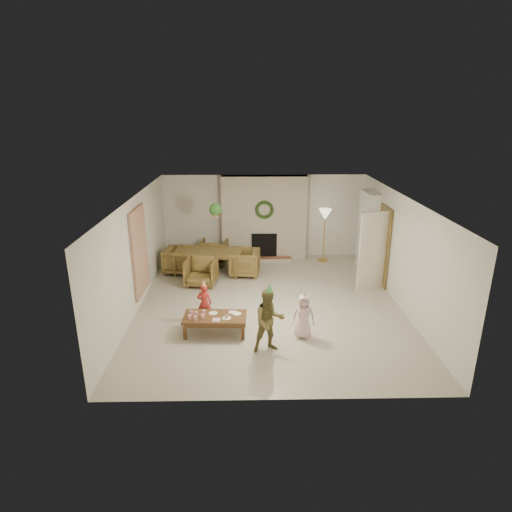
{
  "coord_description": "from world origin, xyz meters",
  "views": [
    {
      "loc": [
        -0.5,
        -9.13,
        4.32
      ],
      "look_at": [
        -0.3,
        0.4,
        1.05
      ],
      "focal_mm": 30.13,
      "sensor_mm": 36.0,
      "label": 1
    }
  ],
  "objects_px": {
    "dining_chair_left": "(179,260)",
    "coffee_table_top": "(215,317)",
    "dining_chair_right": "(244,263)",
    "child_red": "(204,303)",
    "dining_chair_far": "(214,252)",
    "child_plaid": "(269,321)",
    "dining_chair_near": "(201,272)",
    "child_pink": "(303,316)",
    "dining_table": "(208,262)"
  },
  "relations": [
    {
      "from": "dining_chair_far",
      "to": "child_plaid",
      "type": "height_order",
      "value": "child_plaid"
    },
    {
      "from": "dining_chair_left",
      "to": "child_red",
      "type": "bearing_deg",
      "value": -154.25
    },
    {
      "from": "child_plaid",
      "to": "child_red",
      "type": "bearing_deg",
      "value": 125.57
    },
    {
      "from": "dining_table",
      "to": "coffee_table_top",
      "type": "distance_m",
      "value": 3.39
    },
    {
      "from": "dining_chair_right",
      "to": "child_red",
      "type": "bearing_deg",
      "value": -9.66
    },
    {
      "from": "dining_table",
      "to": "child_pink",
      "type": "xyz_separation_m",
      "value": [
        2.18,
        -3.55,
        0.13
      ]
    },
    {
      "from": "dining_chair_near",
      "to": "child_plaid",
      "type": "relative_size",
      "value": 0.64
    },
    {
      "from": "dining_chair_far",
      "to": "child_plaid",
      "type": "bearing_deg",
      "value": 113.39
    },
    {
      "from": "dining_chair_far",
      "to": "child_plaid",
      "type": "distance_m",
      "value": 5.03
    },
    {
      "from": "dining_chair_near",
      "to": "child_red",
      "type": "bearing_deg",
      "value": -74.84
    },
    {
      "from": "dining_chair_right",
      "to": "dining_chair_near",
      "type": "bearing_deg",
      "value": -51.34
    },
    {
      "from": "dining_chair_near",
      "to": "dining_chair_right",
      "type": "distance_m",
      "value": 1.29
    },
    {
      "from": "coffee_table_top",
      "to": "child_red",
      "type": "relative_size",
      "value": 1.49
    },
    {
      "from": "dining_chair_right",
      "to": "child_plaid",
      "type": "relative_size",
      "value": 0.64
    },
    {
      "from": "dining_chair_near",
      "to": "dining_chair_left",
      "type": "height_order",
      "value": "same"
    },
    {
      "from": "dining_chair_right",
      "to": "coffee_table_top",
      "type": "height_order",
      "value": "dining_chair_right"
    },
    {
      "from": "dining_chair_far",
      "to": "dining_chair_near",
      "type": "bearing_deg",
      "value": 90.0
    },
    {
      "from": "dining_chair_left",
      "to": "coffee_table_top",
      "type": "bearing_deg",
      "value": -152.96
    },
    {
      "from": "coffee_table_top",
      "to": "dining_chair_right",
      "type": "bearing_deg",
      "value": 82.06
    },
    {
      "from": "dining_chair_left",
      "to": "child_plaid",
      "type": "xyz_separation_m",
      "value": [
        2.28,
        -4.14,
        0.26
      ]
    },
    {
      "from": "dining_chair_right",
      "to": "child_pink",
      "type": "height_order",
      "value": "child_pink"
    },
    {
      "from": "dining_chair_near",
      "to": "child_pink",
      "type": "height_order",
      "value": "child_pink"
    },
    {
      "from": "dining_table",
      "to": "dining_chair_right",
      "type": "relative_size",
      "value": 2.34
    },
    {
      "from": "dining_chair_near",
      "to": "child_red",
      "type": "height_order",
      "value": "child_red"
    },
    {
      "from": "dining_table",
      "to": "child_pink",
      "type": "distance_m",
      "value": 4.17
    },
    {
      "from": "dining_chair_right",
      "to": "child_pink",
      "type": "relative_size",
      "value": 0.86
    },
    {
      "from": "dining_chair_near",
      "to": "dining_table",
      "type": "bearing_deg",
      "value": 90.0
    },
    {
      "from": "dining_chair_left",
      "to": "dining_chair_near",
      "type": "bearing_deg",
      "value": -135.0
    },
    {
      "from": "dining_table",
      "to": "coffee_table_top",
      "type": "bearing_deg",
      "value": -75.24
    },
    {
      "from": "dining_chair_far",
      "to": "dining_chair_right",
      "type": "distance_m",
      "value": 1.29
    },
    {
      "from": "dining_chair_near",
      "to": "dining_chair_right",
      "type": "relative_size",
      "value": 1.0
    },
    {
      "from": "dining_chair_left",
      "to": "dining_table",
      "type": "bearing_deg",
      "value": -90.0
    },
    {
      "from": "dining_chair_left",
      "to": "coffee_table_top",
      "type": "relative_size",
      "value": 0.62
    },
    {
      "from": "dining_chair_left",
      "to": "child_pink",
      "type": "xyz_separation_m",
      "value": [
        2.98,
        -3.65,
        0.1
      ]
    },
    {
      "from": "dining_table",
      "to": "child_red",
      "type": "distance_m",
      "value": 2.84
    },
    {
      "from": "dining_chair_far",
      "to": "child_plaid",
      "type": "relative_size",
      "value": 0.64
    },
    {
      "from": "dining_chair_right",
      "to": "child_red",
      "type": "distance_m",
      "value": 2.83
    },
    {
      "from": "coffee_table_top",
      "to": "dining_chair_far",
      "type": "bearing_deg",
      "value": 96.59
    },
    {
      "from": "dining_table",
      "to": "child_pink",
      "type": "relative_size",
      "value": 2.02
    },
    {
      "from": "dining_table",
      "to": "dining_chair_right",
      "type": "bearing_deg",
      "value": -0.0
    },
    {
      "from": "child_red",
      "to": "dining_chair_near",
      "type": "bearing_deg",
      "value": -79.79
    },
    {
      "from": "dining_table",
      "to": "dining_chair_right",
      "type": "xyz_separation_m",
      "value": [
        1.0,
        -0.13,
        0.03
      ]
    },
    {
      "from": "dining_chair_left",
      "to": "child_pink",
      "type": "distance_m",
      "value": 4.72
    },
    {
      "from": "dining_table",
      "to": "coffee_table_top",
      "type": "xyz_separation_m",
      "value": [
        0.43,
        -3.36,
        0.03
      ]
    },
    {
      "from": "dining_chair_right",
      "to": "coffee_table_top",
      "type": "xyz_separation_m",
      "value": [
        -0.58,
        -3.23,
        0.0
      ]
    },
    {
      "from": "dining_chair_far",
      "to": "child_pink",
      "type": "height_order",
      "value": "child_pink"
    },
    {
      "from": "child_red",
      "to": "child_pink",
      "type": "bearing_deg",
      "value": 163.14
    },
    {
      "from": "child_red",
      "to": "child_plaid",
      "type": "bearing_deg",
      "value": 140.25
    },
    {
      "from": "coffee_table_top",
      "to": "child_plaid",
      "type": "relative_size",
      "value": 1.02
    },
    {
      "from": "coffee_table_top",
      "to": "child_pink",
      "type": "bearing_deg",
      "value": -3.91
    }
  ]
}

